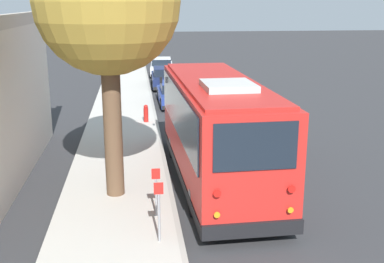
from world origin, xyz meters
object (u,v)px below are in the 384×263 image
(parked_sedan_blue, at_px, (174,94))
(parked_sedan_white, at_px, (162,67))
(parked_sedan_navy, at_px, (165,78))
(shuttle_bus, at_px, (216,125))
(sign_post_near, at_px, (159,211))
(sign_post_far, at_px, (156,192))
(fire_hydrant, at_px, (146,113))

(parked_sedan_blue, xyz_separation_m, parked_sedan_white, (11.21, 0.01, 0.04))
(parked_sedan_white, bearing_deg, parked_sedan_navy, -177.73)
(shuttle_bus, relative_size, sign_post_near, 6.18)
(sign_post_far, distance_m, fire_hydrant, 10.26)
(parked_sedan_white, bearing_deg, parked_sedan_blue, -176.33)
(parked_sedan_white, relative_size, sign_post_far, 3.57)
(shuttle_bus, relative_size, parked_sedan_white, 1.93)
(parked_sedan_blue, distance_m, parked_sedan_navy, 5.60)
(parked_sedan_white, distance_m, sign_post_far, 26.06)
(parked_sedan_white, height_order, sign_post_far, sign_post_far)
(parked_sedan_blue, height_order, fire_hydrant, parked_sedan_blue)
(fire_hydrant, bearing_deg, parked_sedan_navy, -8.64)
(parked_sedan_white, xyz_separation_m, sign_post_near, (-27.38, 1.69, 0.29))
(parked_sedan_blue, bearing_deg, fire_hydrant, 159.11)
(shuttle_bus, relative_size, sign_post_far, 6.88)
(shuttle_bus, bearing_deg, sign_post_near, 152.03)
(shuttle_bus, xyz_separation_m, sign_post_far, (-2.71, 2.02, -1.02))
(shuttle_bus, bearing_deg, fire_hydrant, 13.25)
(parked_sedan_blue, xyz_separation_m, sign_post_far, (-14.79, 1.71, 0.25))
(sign_post_far, relative_size, fire_hydrant, 1.62)
(shuttle_bus, distance_m, fire_hydrant, 7.91)
(parked_sedan_navy, xyz_separation_m, parked_sedan_white, (5.61, -0.13, -0.00))
(parked_sedan_navy, relative_size, sign_post_near, 2.98)
(parked_sedan_navy, xyz_separation_m, sign_post_far, (-20.39, 1.56, 0.21))
(parked_sedan_navy, height_order, sign_post_near, sign_post_near)
(sign_post_near, bearing_deg, parked_sedan_navy, -4.11)
(parked_sedan_blue, xyz_separation_m, parked_sedan_navy, (5.60, 0.14, 0.04))
(shuttle_bus, xyz_separation_m, parked_sedan_navy, (17.68, 0.46, -1.23))
(sign_post_far, bearing_deg, shuttle_bus, -36.72)
(fire_hydrant, bearing_deg, sign_post_near, 179.90)
(shuttle_bus, bearing_deg, parked_sedan_blue, -0.11)
(sign_post_near, distance_m, sign_post_far, 1.38)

